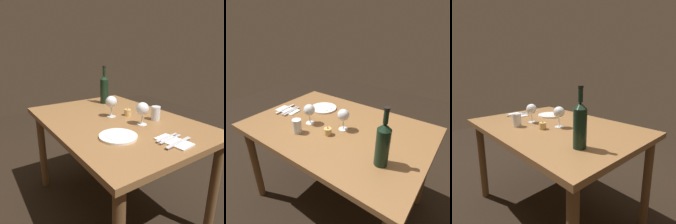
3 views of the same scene
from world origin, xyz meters
The scene contains 12 objects.
ground_plane centered at (0.00, 0.00, 0.00)m, with size 6.00×6.00×0.00m, color black.
dining_table centered at (0.00, 0.00, 0.65)m, with size 1.30×0.90×0.74m.
wine_glass_left centered at (-0.06, 0.01, 0.85)m, with size 0.08×0.08×0.16m.
wine_glass_right centered at (0.19, 0.08, 0.85)m, with size 0.08×0.08×0.15m.
wine_bottle centered at (-0.43, 0.18, 0.87)m, with size 0.07×0.07×0.34m.
water_tumbler centered at (0.17, 0.23, 0.78)m, with size 0.06×0.06×0.10m.
votive_candle centered at (-0.01, 0.13, 0.76)m, with size 0.05×0.05×0.07m.
dinner_plate centered at (0.28, -0.17, 0.75)m, with size 0.22×0.22×0.02m.
folded_napkin centered at (0.50, 0.04, 0.74)m, with size 0.20×0.13×0.01m.
fork_inner centered at (0.47, 0.04, 0.75)m, with size 0.03×0.18×0.00m.
fork_outer centered at (0.45, 0.04, 0.75)m, with size 0.03×0.18×0.00m.
table_knife centered at (0.53, 0.04, 0.75)m, with size 0.04×0.21×0.00m.
Camera 3 is at (-1.08, 0.89, 1.15)m, focal length 30.11 mm.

